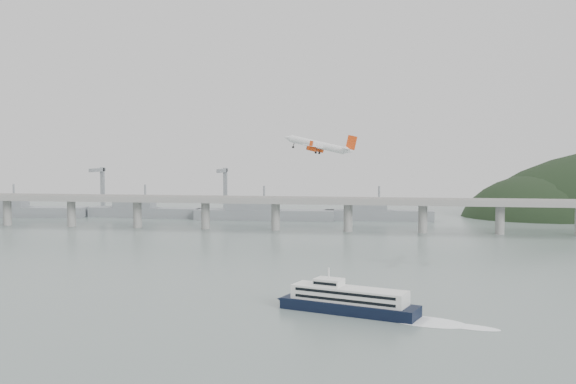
# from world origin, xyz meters

# --- Properties ---
(ground) EXTENTS (900.00, 900.00, 0.00)m
(ground) POSITION_xyz_m (0.00, 0.00, 0.00)
(ground) COLOR slate
(ground) RESTS_ON ground
(bridge) EXTENTS (800.00, 22.00, 23.90)m
(bridge) POSITION_xyz_m (-1.15, 200.00, 17.65)
(bridge) COLOR gray
(bridge) RESTS_ON ground
(distant_fleet) EXTENTS (453.00, 60.90, 40.00)m
(distant_fleet) POSITION_xyz_m (-155.36, 265.08, 6.22)
(distant_fleet) COLOR slate
(distant_fleet) RESTS_ON ground
(ferry) EXTENTS (76.61, 33.22, 14.97)m
(ferry) POSITION_xyz_m (33.49, -27.86, 4.06)
(ferry) COLOR black
(ferry) RESTS_ON ground
(airliner) EXTENTS (41.71, 38.31, 12.10)m
(airliner) POSITION_xyz_m (9.63, 104.78, 58.16)
(airliner) COLOR white
(airliner) RESTS_ON ground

